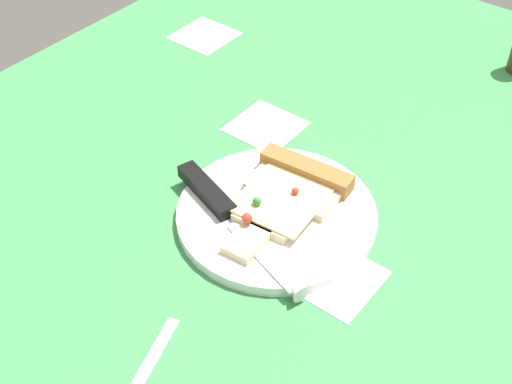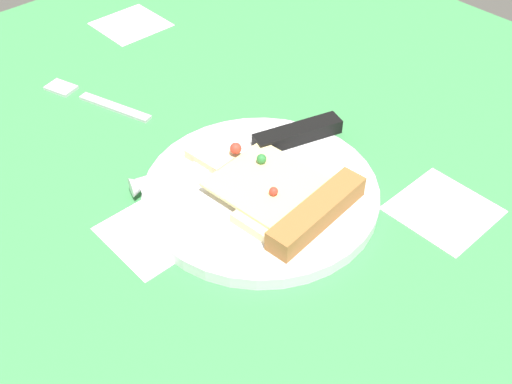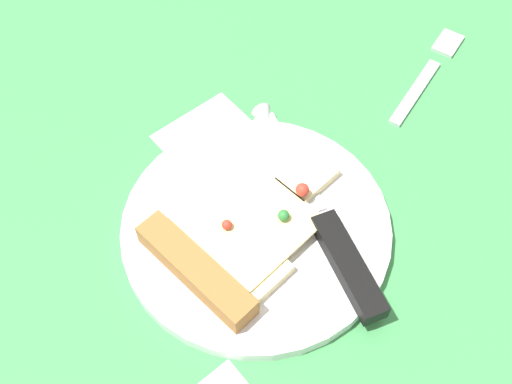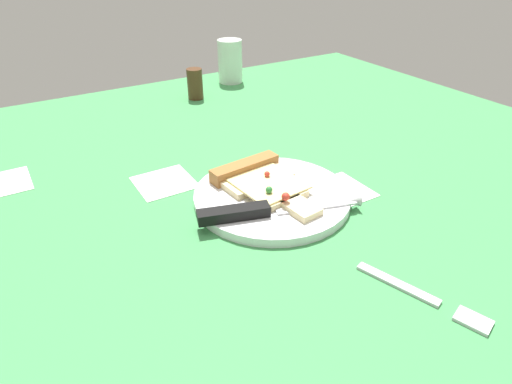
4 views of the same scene
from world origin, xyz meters
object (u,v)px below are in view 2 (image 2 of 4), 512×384
object	(u,v)px
pizza_slice	(281,194)
fork	(92,98)
plate	(261,193)
knife	(260,146)

from	to	relation	value
pizza_slice	fork	xyz separation A→B (cm)	(-3.54, 29.16, -1.74)
pizza_slice	fork	world-z (taller)	pizza_slice
plate	knife	distance (cm)	6.00
pizza_slice	fork	size ratio (longest dim) A/B	1.19
pizza_slice	knife	distance (cm)	7.84
pizza_slice	knife	world-z (taller)	pizza_slice
knife	plate	bearing A→B (deg)	155.50
knife	fork	distance (cm)	23.40
knife	fork	bearing A→B (deg)	35.25
fork	plate	bearing A→B (deg)	-100.73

